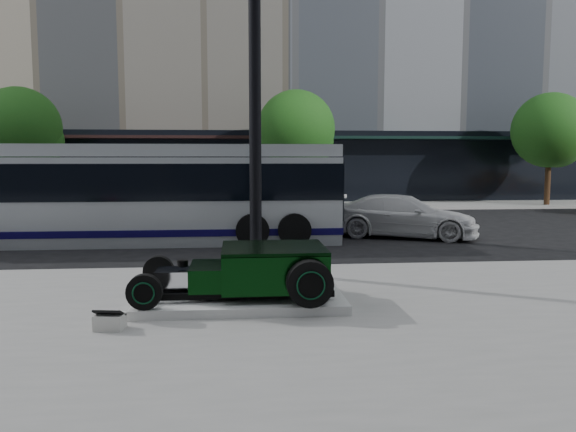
{
  "coord_description": "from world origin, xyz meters",
  "views": [
    {
      "loc": [
        -1.9,
        -14.48,
        2.56
      ],
      "look_at": [
        -0.73,
        -1.63,
        1.2
      ],
      "focal_mm": 35.0,
      "sensor_mm": 36.0,
      "label": 1
    }
  ],
  "objects": [
    {
      "name": "sidewalk_far",
      "position": [
        0.0,
        14.0,
        0.06
      ],
      "size": [
        70.0,
        4.0,
        0.12
      ],
      "primitive_type": "cube",
      "color": "gray",
      "rests_on": "ground"
    },
    {
      "name": "transit_bus",
      "position": [
        -4.86,
        2.65,
        1.49
      ],
      "size": [
        12.12,
        2.88,
        2.92
      ],
      "color": "#B3B8BD",
      "rests_on": "ground"
    },
    {
      "name": "lamppost",
      "position": [
        -1.51,
        -2.65,
        4.01
      ],
      "size": [
        0.46,
        0.46,
        8.42
      ],
      "color": "black",
      "rests_on": "sidewalk_near"
    },
    {
      "name": "ground",
      "position": [
        0.0,
        0.0,
        0.0
      ],
      "size": [
        120.0,
        120.0,
        0.0
      ],
      "primitive_type": "plane",
      "color": "black",
      "rests_on": "ground"
    },
    {
      "name": "street_trees",
      "position": [
        1.15,
        13.07,
        3.77
      ],
      "size": [
        29.8,
        3.8,
        5.7
      ],
      "color": "black",
      "rests_on": "sidewalk_far"
    },
    {
      "name": "hot_rod",
      "position": [
        -1.52,
        -5.27,
        0.7
      ],
      "size": [
        3.22,
        2.0,
        0.81
      ],
      "color": "black",
      "rests_on": "display_plinth"
    },
    {
      "name": "info_plaque",
      "position": [
        -3.72,
        -6.52,
        0.24
      ],
      "size": [
        0.44,
        0.35,
        0.31
      ],
      "color": "silver",
      "rests_on": "sidewalk_near"
    },
    {
      "name": "display_plinth",
      "position": [
        -1.85,
        -5.27,
        0.2
      ],
      "size": [
        3.4,
        1.8,
        0.15
      ],
      "primitive_type": "cube",
      "color": "silver",
      "rests_on": "sidewalk_near"
    },
    {
      "name": "white_sedan",
      "position": [
        3.4,
        2.97,
        0.68
      ],
      "size": [
        5.03,
        3.54,
        1.35
      ],
      "primitive_type": "imported",
      "rotation": [
        0.0,
        0.0,
        1.17
      ],
      "color": "silver",
      "rests_on": "ground"
    }
  ]
}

